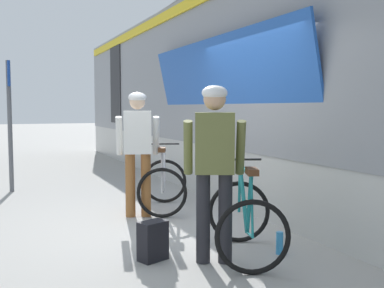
# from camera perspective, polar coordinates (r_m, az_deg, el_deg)

# --- Properties ---
(ground_plane) EXTENTS (80.00, 80.00, 0.00)m
(ground_plane) POSITION_cam_1_polar(r_m,az_deg,el_deg) (6.00, -2.04, -10.34)
(ground_plane) COLOR #A09E99
(train_car) EXTENTS (3.21, 20.01, 3.88)m
(train_car) POSITION_cam_1_polar(r_m,az_deg,el_deg) (7.82, 14.77, 7.52)
(train_car) COLOR gray
(train_car) RESTS_ON ground
(cyclist_near_in_olive) EXTENTS (0.66, 0.49, 1.76)m
(cyclist_near_in_olive) POSITION_cam_1_polar(r_m,az_deg,el_deg) (4.47, 2.83, -1.73)
(cyclist_near_in_olive) COLOR #232328
(cyclist_near_in_olive) RESTS_ON ground
(cyclist_far_in_white) EXTENTS (0.66, 0.43, 1.76)m
(cyclist_far_in_white) POSITION_cam_1_polar(r_m,az_deg,el_deg) (6.43, -6.83, 0.17)
(cyclist_far_in_white) COLOR #935B2D
(cyclist_far_in_white) RESTS_ON ground
(bicycle_near_teal) EXTENTS (1.07, 1.26, 0.99)m
(bicycle_near_teal) POSITION_cam_1_polar(r_m,az_deg,el_deg) (4.77, 6.71, -9.32)
(bicycle_near_teal) COLOR black
(bicycle_near_teal) RESTS_ON ground
(bicycle_far_silver) EXTENTS (1.07, 1.26, 0.99)m
(bicycle_far_silver) POSITION_cam_1_polar(r_m,az_deg,el_deg) (6.88, -3.63, -4.98)
(bicycle_far_silver) COLOR black
(bicycle_far_silver) RESTS_ON ground
(backpack_on_platform) EXTENTS (0.33, 0.27, 0.40)m
(backpack_on_platform) POSITION_cam_1_polar(r_m,az_deg,el_deg) (4.71, -4.95, -12.02)
(backpack_on_platform) COLOR black
(backpack_on_platform) RESTS_ON ground
(water_bottle_near_the_bikes) EXTENTS (0.07, 0.07, 0.24)m
(water_bottle_near_the_bikes) POSITION_cam_1_polar(r_m,az_deg,el_deg) (4.99, 10.94, -12.12)
(water_bottle_near_the_bikes) COLOR #338CCC
(water_bottle_near_the_bikes) RESTS_ON ground
(platform_sign_post) EXTENTS (0.08, 0.70, 2.40)m
(platform_sign_post) POSITION_cam_1_polar(r_m,az_deg,el_deg) (8.93, -21.98, 4.76)
(platform_sign_post) COLOR #595B60
(platform_sign_post) RESTS_ON ground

